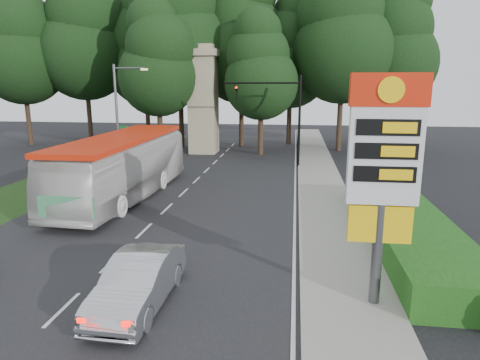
# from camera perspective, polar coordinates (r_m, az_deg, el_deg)

# --- Properties ---
(ground) EXTENTS (120.00, 120.00, 0.00)m
(ground) POSITION_cam_1_polar(r_m,az_deg,el_deg) (13.88, -23.64, -16.64)
(ground) COLOR black
(ground) RESTS_ON ground
(road_surface) EXTENTS (14.00, 80.00, 0.02)m
(road_surface) POSITION_cam_1_polar(r_m,az_deg,el_deg) (24.12, -9.06, -3.17)
(road_surface) COLOR black
(road_surface) RESTS_ON ground
(sidewalk_right) EXTENTS (3.00, 80.00, 0.12)m
(sidewalk_right) POSITION_cam_1_polar(r_m,az_deg,el_deg) (23.23, 11.54, -3.77)
(sidewalk_right) COLOR gray
(sidewalk_right) RESTS_ON ground
(grass_verge_left) EXTENTS (5.00, 50.00, 0.02)m
(grass_verge_left) POSITION_cam_1_polar(r_m,az_deg,el_deg) (33.20, -22.01, 0.43)
(grass_verge_left) COLOR #193814
(grass_verge_left) RESTS_ON ground
(hedge) EXTENTS (3.00, 14.00, 1.20)m
(hedge) POSITION_cam_1_polar(r_m,az_deg,el_deg) (19.77, 21.15, -5.70)
(hedge) COLOR #164D14
(hedge) RESTS_ON ground
(gas_station_pylon) EXTENTS (2.10, 0.45, 6.85)m
(gas_station_pylon) POSITION_cam_1_polar(r_m,az_deg,el_deg) (12.65, 18.67, 2.44)
(gas_station_pylon) COLOR #59595E
(gas_station_pylon) RESTS_ON ground
(traffic_signal_mast) EXTENTS (6.10, 0.35, 7.20)m
(traffic_signal_mast) POSITION_cam_1_polar(r_m,az_deg,el_deg) (34.29, 5.74, 9.54)
(traffic_signal_mast) COLOR black
(traffic_signal_mast) RESTS_ON ground
(streetlight_signs) EXTENTS (2.75, 0.98, 8.00)m
(streetlight_signs) POSITION_cam_1_polar(r_m,az_deg,el_deg) (35.09, -15.80, 8.81)
(streetlight_signs) COLOR #59595E
(streetlight_signs) RESTS_ON ground
(monument) EXTENTS (3.00, 3.00, 10.05)m
(monument) POSITION_cam_1_polar(r_m,az_deg,el_deg) (41.18, -4.91, 10.68)
(monument) COLOR #9C8D6F
(monument) RESTS_ON ground
(tree_far_west) EXTENTS (8.96, 8.96, 17.60)m
(tree_far_west) POSITION_cam_1_polar(r_m,az_deg,el_deg) (52.05, -27.25, 15.95)
(tree_far_west) COLOR #2D2116
(tree_far_west) RESTS_ON ground
(tree_west_mid) EXTENTS (9.80, 9.80, 19.25)m
(tree_west_mid) POSITION_cam_1_polar(r_m,az_deg,el_deg) (50.86, -20.18, 17.80)
(tree_west_mid) COLOR #2D2116
(tree_west_mid) RESTS_ON ground
(tree_west_near) EXTENTS (8.40, 8.40, 16.50)m
(tree_west_near) POSITION_cam_1_polar(r_m,az_deg,el_deg) (50.21, -12.59, 16.41)
(tree_west_near) COLOR #2D2116
(tree_west_near) RESTS_ON ground
(tree_center_left) EXTENTS (10.08, 10.08, 19.80)m
(tree_center_left) POSITION_cam_1_polar(r_m,az_deg,el_deg) (45.11, -8.19, 19.59)
(tree_center_left) COLOR #2D2116
(tree_center_left) RESTS_ON ground
(tree_center_right) EXTENTS (9.24, 9.24, 18.15)m
(tree_center_right) POSITION_cam_1_polar(r_m,az_deg,el_deg) (45.80, 0.20, 18.34)
(tree_center_right) COLOR #2D2116
(tree_center_right) RESTS_ON ground
(tree_east_near) EXTENTS (8.12, 8.12, 15.95)m
(tree_east_near) POSITION_cam_1_polar(r_m,az_deg,el_deg) (47.34, 6.79, 16.45)
(tree_east_near) COLOR #2D2116
(tree_east_near) RESTS_ON ground
(tree_east_mid) EXTENTS (9.52, 9.52, 18.70)m
(tree_east_mid) POSITION_cam_1_polar(r_m,az_deg,el_deg) (43.70, 13.71, 18.71)
(tree_east_mid) COLOR #2D2116
(tree_east_mid) RESTS_ON ground
(tree_far_east) EXTENTS (8.68, 8.68, 17.05)m
(tree_far_east) POSITION_cam_1_polar(r_m,az_deg,el_deg) (46.33, 19.80, 16.73)
(tree_far_east) COLOR #2D2116
(tree_far_east) RESTS_ON ground
(tree_monument_left) EXTENTS (7.28, 7.28, 14.30)m
(tree_monument_left) POSITION_cam_1_polar(r_m,az_deg,el_deg) (41.29, -10.95, 15.47)
(tree_monument_left) COLOR #2D2116
(tree_monument_left) RESTS_ON ground
(tree_monument_right) EXTENTS (6.72, 6.72, 13.20)m
(tree_monument_right) POSITION_cam_1_polar(r_m,az_deg,el_deg) (39.88, 2.86, 14.82)
(tree_monument_right) COLOR #2D2116
(tree_monument_right) RESTS_ON ground
(transit_bus) EXTENTS (3.65, 13.24, 3.65)m
(transit_bus) POSITION_cam_1_polar(r_m,az_deg,el_deg) (25.54, -15.29, 1.61)
(transit_bus) COLOR white
(transit_bus) RESTS_ON ground
(sedan_silver) EXTENTS (1.72, 4.72, 1.55)m
(sedan_silver) POSITION_cam_1_polar(r_m,az_deg,el_deg) (13.50, -13.38, -13.02)
(sedan_silver) COLOR #B7BAC0
(sedan_silver) RESTS_ON ground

